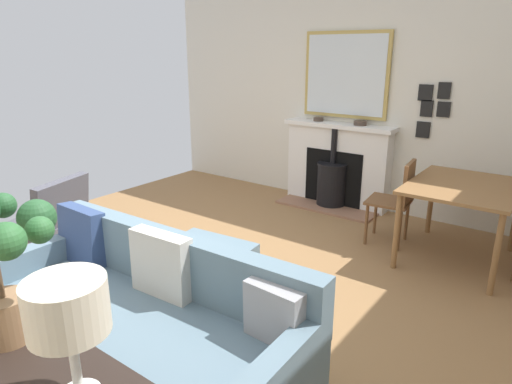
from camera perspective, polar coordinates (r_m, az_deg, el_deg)
The scene contains 13 objects.
ground_plane at distance 3.72m, azimuth -9.99°, elevation -12.79°, with size 5.88×5.26×0.01m, color olive.
wall_left at distance 5.65m, azimuth 11.70°, elevation 12.88°, with size 0.12×5.26×2.86m, color silver.
fireplace at distance 5.63m, azimuth 10.11°, elevation 2.85°, with size 0.56×1.38×1.02m.
mirror_over_mantel at distance 5.56m, azimuth 11.31°, elevation 14.37°, with size 0.04×1.07×0.99m.
mantel_bowl_near at distance 5.66m, azimuth 7.94°, elevation 9.18°, with size 0.13×0.13×0.05m.
mantel_bowl_far at distance 5.42m, azimuth 13.11°, elevation 8.56°, with size 0.15×0.15×0.05m.
sofa at distance 2.81m, azimuth -14.52°, elevation -15.64°, with size 0.93×2.10×0.83m.
ottoman at distance 3.54m, azimuth -6.72°, elevation -9.56°, with size 0.67×0.71×0.41m.
armchair_accent at distance 4.41m, azimuth -24.69°, elevation -2.89°, with size 0.80×0.74×0.80m.
table_lamp_far_end at distance 1.54m, azimuth -22.83°, elevation -13.76°, with size 0.25×0.25×0.43m.
dining_table at distance 4.39m, azimuth 24.82°, elevation -0.19°, with size 1.12×0.88×0.72m.
dining_chair_near_fireplace at distance 4.58m, azimuth 17.58°, elevation -0.49°, with size 0.44×0.44×0.85m.
photo_gallery_row at distance 5.24m, azimuth 21.44°, elevation 10.07°, with size 0.02×0.35×0.60m.
Camera 1 is at (2.17, 2.38, 1.86)m, focal length 31.48 mm.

